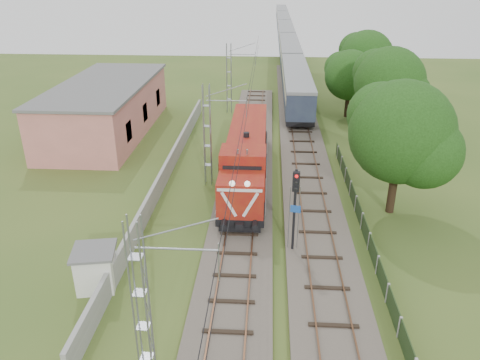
# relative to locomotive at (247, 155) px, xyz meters

# --- Properties ---
(ground) EXTENTS (140.00, 140.00, 0.00)m
(ground) POSITION_rel_locomotive_xyz_m (0.00, -12.55, -2.31)
(ground) COLOR #3B5720
(ground) RESTS_ON ground
(track_main) EXTENTS (4.20, 70.00, 0.45)m
(track_main) POSITION_rel_locomotive_xyz_m (0.00, -5.55, -2.12)
(track_main) COLOR #6B6054
(track_main) RESTS_ON ground
(track_side) EXTENTS (4.20, 80.00, 0.45)m
(track_side) POSITION_rel_locomotive_xyz_m (5.00, 7.45, -2.12)
(track_side) COLOR #6B6054
(track_side) RESTS_ON ground
(catenary) EXTENTS (3.31, 70.00, 8.00)m
(catenary) POSITION_rel_locomotive_xyz_m (-2.95, -0.55, 1.74)
(catenary) COLOR gray
(catenary) RESTS_ON ground
(boundary_wall) EXTENTS (0.25, 40.00, 1.50)m
(boundary_wall) POSITION_rel_locomotive_xyz_m (-6.50, -0.55, -1.56)
(boundary_wall) COLOR #9E9E99
(boundary_wall) RESTS_ON ground
(station_building) EXTENTS (8.40, 20.40, 5.22)m
(station_building) POSITION_rel_locomotive_xyz_m (-15.00, 11.45, 0.32)
(station_building) COLOR #D57C72
(station_building) RESTS_ON ground
(fence) EXTENTS (0.12, 32.00, 1.20)m
(fence) POSITION_rel_locomotive_xyz_m (8.00, -9.55, -1.71)
(fence) COLOR black
(fence) RESTS_ON ground
(locomotive) EXTENTS (3.11, 17.75, 4.51)m
(locomotive) POSITION_rel_locomotive_xyz_m (0.00, 0.00, 0.00)
(locomotive) COLOR black
(locomotive) RESTS_ON ground
(coach_rake) EXTENTS (3.14, 117.48, 3.63)m
(coach_rake) POSITION_rel_locomotive_xyz_m (5.00, 71.12, 0.29)
(coach_rake) COLOR black
(coach_rake) RESTS_ON ground
(signal_post) EXTENTS (0.61, 0.47, 5.52)m
(signal_post) POSITION_rel_locomotive_xyz_m (3.30, -10.30, 1.49)
(signal_post) COLOR black
(signal_post) RESTS_ON ground
(relay_hut) EXTENTS (2.60, 2.60, 2.30)m
(relay_hut) POSITION_rel_locomotive_xyz_m (-7.40, -14.11, -1.14)
(relay_hut) COLOR silver
(relay_hut) RESTS_ON ground
(tree_a) EXTENTS (7.25, 6.91, 9.40)m
(tree_a) POSITION_rel_locomotive_xyz_m (10.51, -4.51, 3.56)
(tree_a) COLOR #341F15
(tree_a) RESTS_ON ground
(tree_b) EXTENTS (7.06, 6.72, 9.15)m
(tree_b) POSITION_rel_locomotive_xyz_m (13.21, 10.85, 3.40)
(tree_b) COLOR #341F15
(tree_b) RESTS_ON ground
(tree_c) EXTENTS (5.85, 5.58, 7.59)m
(tree_c) POSITION_rel_locomotive_xyz_m (10.70, 18.57, 2.43)
(tree_c) COLOR #341F15
(tree_c) RESTS_ON ground
(tree_d) EXTENTS (6.91, 6.58, 8.95)m
(tree_d) POSITION_rel_locomotive_xyz_m (13.57, 24.84, 3.28)
(tree_d) COLOR #341F15
(tree_d) RESTS_ON ground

